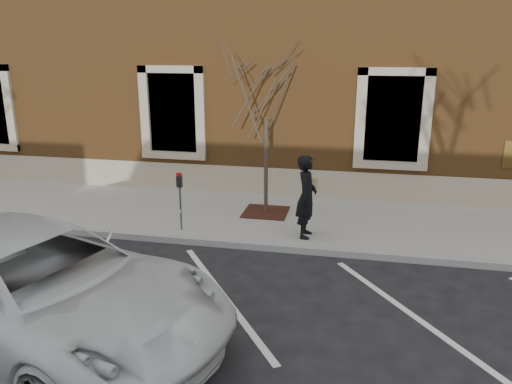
% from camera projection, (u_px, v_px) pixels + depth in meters
% --- Properties ---
extents(ground, '(120.00, 120.00, 0.00)m').
position_uv_depth(ground, '(250.00, 248.00, 10.83)').
color(ground, '#28282B').
rests_on(ground, ground).
extents(sidewalk_near, '(40.00, 3.50, 0.15)m').
position_uv_depth(sidewalk_near, '(265.00, 219.00, 12.45)').
color(sidewalk_near, '#9F9C95').
rests_on(sidewalk_near, ground).
extents(curb_near, '(40.00, 0.12, 0.15)m').
position_uv_depth(curb_near, '(250.00, 246.00, 10.76)').
color(curb_near, '#9E9E99').
rests_on(curb_near, ground).
extents(parking_stripes, '(28.00, 4.40, 0.01)m').
position_uv_depth(parking_stripes, '(223.00, 296.00, 8.76)').
color(parking_stripes, silver).
rests_on(parking_stripes, ground).
extents(building_civic, '(40.00, 8.62, 8.00)m').
position_uv_depth(building_civic, '(299.00, 52.00, 16.96)').
color(building_civic, brown).
rests_on(building_civic, ground).
extents(man, '(0.45, 0.68, 1.84)m').
position_uv_depth(man, '(306.00, 197.00, 10.85)').
color(man, black).
rests_on(man, sidewalk_near).
extents(parking_meter, '(0.12, 0.09, 1.34)m').
position_uv_depth(parking_meter, '(180.00, 191.00, 11.24)').
color(parking_meter, '#595B60').
rests_on(parking_meter, sidewalk_near).
extents(tree_grate, '(1.10, 1.10, 0.03)m').
position_uv_depth(tree_grate, '(266.00, 212.00, 12.66)').
color(tree_grate, '#461F16').
rests_on(tree_grate, sidewalk_near).
extents(sapling, '(2.64, 2.64, 4.40)m').
position_uv_depth(sapling, '(266.00, 89.00, 11.79)').
color(sapling, '#433128').
rests_on(sapling, sidewalk_near).
extents(white_truck, '(6.64, 4.44, 1.69)m').
position_uv_depth(white_truck, '(36.00, 287.00, 7.28)').
color(white_truck, silver).
rests_on(white_truck, ground).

